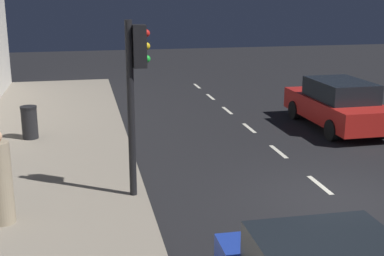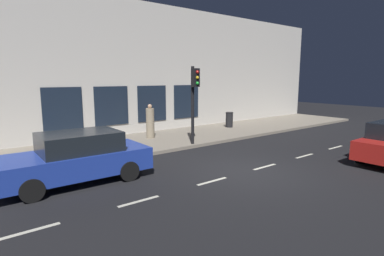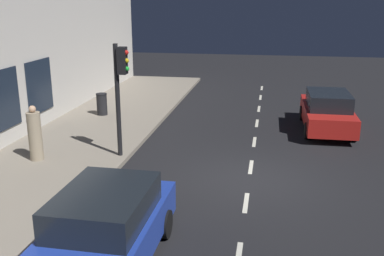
% 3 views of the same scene
% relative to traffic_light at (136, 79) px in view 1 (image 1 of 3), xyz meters
% --- Properties ---
extents(ground_plane, '(60.00, 60.00, 0.00)m').
position_rel_traffic_light_xyz_m(ground_plane, '(-4.17, 0.96, -2.61)').
color(ground_plane, black).
extents(sidewalk, '(4.50, 32.00, 0.15)m').
position_rel_traffic_light_xyz_m(sidewalk, '(2.08, 0.96, -2.53)').
color(sidewalk, gray).
rests_on(sidewalk, ground).
extents(lane_centre_line, '(0.12, 27.20, 0.01)m').
position_rel_traffic_light_xyz_m(lane_centre_line, '(-4.17, -0.04, -2.61)').
color(lane_centre_line, beige).
rests_on(lane_centre_line, ground).
extents(traffic_light, '(0.49, 0.32, 3.63)m').
position_rel_traffic_light_xyz_m(traffic_light, '(0.00, 0.00, 0.00)').
color(traffic_light, black).
rests_on(traffic_light, sidewalk).
extents(parked_car_1, '(1.91, 4.44, 1.58)m').
position_rel_traffic_light_xyz_m(parked_car_1, '(-6.93, -4.67, -1.82)').
color(parked_car_1, red).
rests_on(parked_car_1, ground).
extents(pedestrian_0, '(0.60, 0.60, 1.77)m').
position_rel_traffic_light_xyz_m(pedestrian_0, '(2.60, 0.86, -1.65)').
color(pedestrian_0, gray).
rests_on(pedestrian_0, sidewalk).
extents(trash_bin, '(0.48, 0.48, 0.96)m').
position_rel_traffic_light_xyz_m(trash_bin, '(2.62, -4.93, -1.98)').
color(trash_bin, black).
rests_on(trash_bin, sidewalk).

